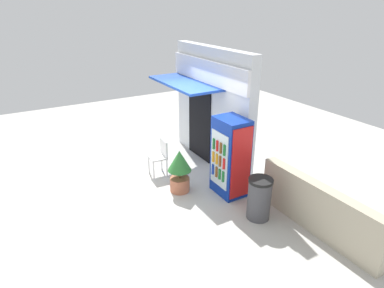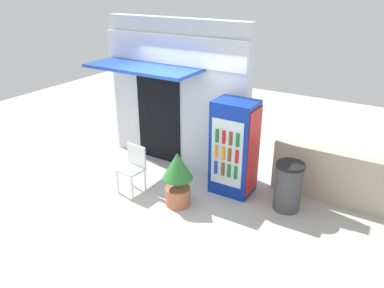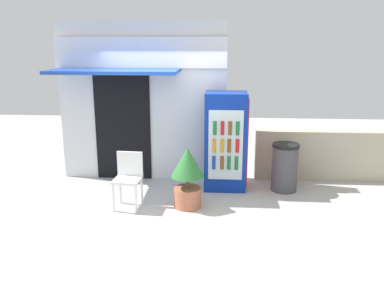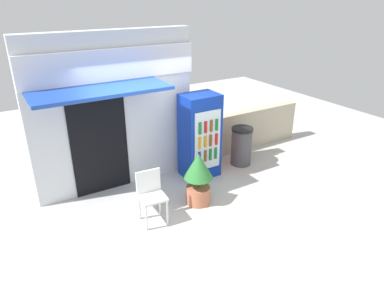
# 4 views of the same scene
# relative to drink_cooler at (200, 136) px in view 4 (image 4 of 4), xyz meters

# --- Properties ---
(ground) EXTENTS (16.00, 16.00, 0.00)m
(ground) POSITION_rel_drink_cooler_xyz_m (-1.07, -0.93, -0.90)
(ground) COLOR beige
(storefront_building) EXTENTS (3.22, 1.22, 3.05)m
(storefront_building) POSITION_rel_drink_cooler_xyz_m (-1.64, 0.53, 0.69)
(storefront_building) COLOR silver
(storefront_building) RESTS_ON ground
(drink_cooler) EXTENTS (0.77, 0.63, 1.79)m
(drink_cooler) POSITION_rel_drink_cooler_xyz_m (0.00, 0.00, 0.00)
(drink_cooler) COLOR #0C2D9E
(drink_cooler) RESTS_ON ground
(plastic_chair) EXTENTS (0.46, 0.43, 0.91)m
(plastic_chair) POSITION_rel_drink_cooler_xyz_m (-1.60, -0.96, -0.35)
(plastic_chair) COLOR white
(plastic_chair) RESTS_ON ground
(potted_plant_near_shop) EXTENTS (0.54, 0.54, 1.02)m
(potted_plant_near_shop) POSITION_rel_drink_cooler_xyz_m (-0.63, -0.94, -0.32)
(potted_plant_near_shop) COLOR #BC6B4C
(potted_plant_near_shop) RESTS_ON ground
(trash_bin) EXTENTS (0.49, 0.49, 0.88)m
(trash_bin) POSITION_rel_drink_cooler_xyz_m (1.08, -0.05, -0.45)
(trash_bin) COLOR #47474C
(trash_bin) RESTS_ON ground
(stone_boundary_wall) EXTENTS (2.70, 0.24, 0.98)m
(stone_boundary_wall) POSITION_rel_drink_cooler_xyz_m (1.94, 0.60, -0.40)
(stone_boundary_wall) COLOR #B7AD93
(stone_boundary_wall) RESTS_ON ground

